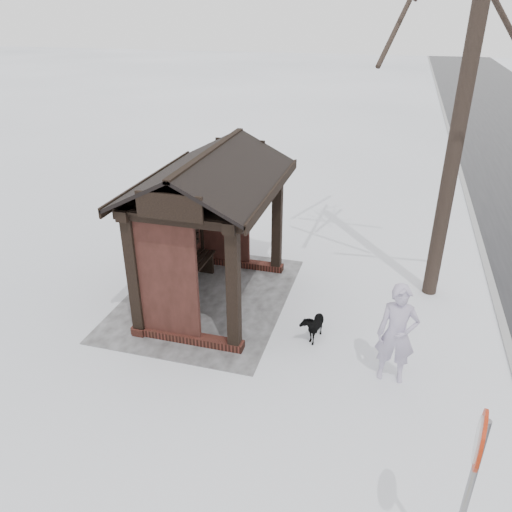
{
  "coord_description": "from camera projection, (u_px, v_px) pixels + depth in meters",
  "views": [
    {
      "loc": [
        8.16,
        3.18,
        5.35
      ],
      "look_at": [
        -0.19,
        0.8,
        1.0
      ],
      "focal_mm": 35.0,
      "sensor_mm": 36.0,
      "label": 1
    }
  ],
  "objects": [
    {
      "name": "ground",
      "position": [
        216.0,
        299.0,
        10.19
      ],
      "size": [
        120.0,
        120.0,
        0.0
      ],
      "primitive_type": "plane",
      "color": "white",
      "rests_on": "ground"
    },
    {
      "name": "kerb",
      "position": [
        508.0,
        343.0,
        8.84
      ],
      "size": [
        120.0,
        0.15,
        0.06
      ],
      "primitive_type": "cube",
      "color": "gray",
      "rests_on": "ground"
    },
    {
      "name": "trampled_patch",
      "position": [
        207.0,
        297.0,
        10.24
      ],
      "size": [
        4.2,
        3.2,
        0.02
      ],
      "primitive_type": "cube",
      "color": "gray",
      "rests_on": "ground"
    },
    {
      "name": "bus_shelter",
      "position": [
        204.0,
        198.0,
        9.26
      ],
      "size": [
        3.6,
        2.4,
        3.09
      ],
      "color": "#3C1D16",
      "rests_on": "ground"
    },
    {
      "name": "pedestrian",
      "position": [
        397.0,
        334.0,
        7.66
      ],
      "size": [
        0.42,
        0.62,
        1.69
      ],
      "primitive_type": "imported",
      "rotation": [
        0.0,
        0.0,
        1.59
      ],
      "color": "#AFA3C0",
      "rests_on": "ground"
    },
    {
      "name": "dog",
      "position": [
        313.0,
        324.0,
        8.89
      ],
      "size": [
        0.7,
        0.4,
        0.56
      ],
      "primitive_type": "imported",
      "rotation": [
        0.0,
        0.0,
        1.42
      ],
      "color": "black",
      "rests_on": "ground"
    },
    {
      "name": "road_sign",
      "position": [
        474.0,
        466.0,
        4.55
      ],
      "size": [
        0.56,
        0.13,
        2.2
      ],
      "rotation": [
        0.0,
        0.0,
        -0.17
      ],
      "color": "gray",
      "rests_on": "ground"
    }
  ]
}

